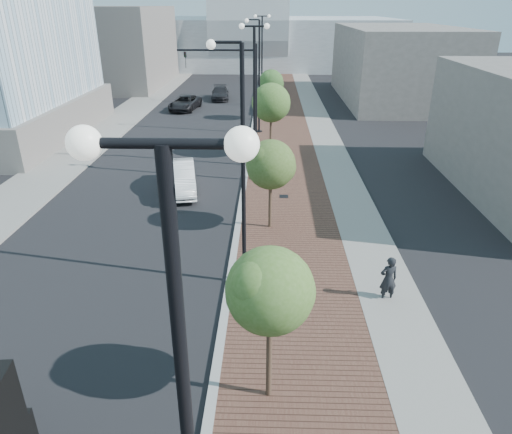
{
  "coord_description": "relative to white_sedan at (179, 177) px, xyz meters",
  "views": [
    {
      "loc": [
        1.55,
        -5.97,
        10.24
      ],
      "look_at": [
        1.0,
        12.0,
        2.0
      ],
      "focal_mm": 32.67,
      "sensor_mm": 36.0,
      "label": 1
    }
  ],
  "objects": [
    {
      "name": "pedestrian",
      "position": [
        9.83,
        -11.08,
        0.07
      ],
      "size": [
        0.75,
        0.56,
        1.86
      ],
      "primitive_type": "imported",
      "rotation": [
        0.0,
        0.0,
        3.33
      ],
      "color": "black",
      "rests_on": "ground"
    },
    {
      "name": "streetlight_4",
      "position": [
        4.41,
        25.99,
        3.96
      ],
      "size": [
        1.72,
        0.56,
        9.28
      ],
      "color": "black",
      "rests_on": "ground"
    },
    {
      "name": "curb",
      "position": [
        3.81,
        19.99,
        -0.79
      ],
      "size": [
        0.3,
        140.0,
        0.14
      ],
      "primitive_type": "cube",
      "color": "gray",
      "rests_on": "ground"
    },
    {
      "name": "traffic_mast",
      "position": [
        3.51,
        4.99,
        4.12
      ],
      "size": [
        5.09,
        0.2,
        8.0
      ],
      "color": "black",
      "rests_on": "ground"
    },
    {
      "name": "convention_center",
      "position": [
        1.81,
        64.99,
        5.15
      ],
      "size": [
        50.0,
        30.0,
        50.0
      ],
      "color": "#9EA3A7",
      "rests_on": "ground"
    },
    {
      "name": "utility_cover_2",
      "position": [
        6.21,
        -1.01,
        -0.73
      ],
      "size": [
        0.5,
        0.5,
        0.02
      ],
      "primitive_type": "cube",
      "color": "black",
      "rests_on": "sidewalk"
    },
    {
      "name": "tree_0",
      "position": [
        5.46,
        -15.98,
        2.74
      ],
      "size": [
        2.36,
        2.31,
        4.77
      ],
      "color": "#382619",
      "rests_on": "ground"
    },
    {
      "name": "streetlight_3",
      "position": [
        4.3,
        13.99,
        3.48
      ],
      "size": [
        1.44,
        0.56,
        9.21
      ],
      "color": "black",
      "rests_on": "ground"
    },
    {
      "name": "utility_cover_1",
      "position": [
        6.21,
        -12.01,
        -0.73
      ],
      "size": [
        0.5,
        0.5,
        0.02
      ],
      "primitive_type": "cube",
      "color": "black",
      "rests_on": "sidewalk"
    },
    {
      "name": "white_sedan",
      "position": [
        0.0,
        0.0,
        0.0
      ],
      "size": [
        2.81,
        5.47,
        1.72
      ],
      "primitive_type": "imported",
      "rotation": [
        0.0,
        0.0,
        0.2
      ],
      "color": "silver",
      "rests_on": "ground"
    },
    {
      "name": "tree_1",
      "position": [
        5.46,
        -4.98,
        2.49
      ],
      "size": [
        2.41,
        2.37,
        4.54
      ],
      "color": "#382619",
      "rests_on": "ground"
    },
    {
      "name": "commercial_block_ne",
      "position": [
        19.81,
        29.99,
        3.14
      ],
      "size": [
        12.0,
        22.0,
        8.0
      ],
      "primitive_type": "cube",
      "color": "#5E5955",
      "rests_on": "ground"
    },
    {
      "name": "commercial_block_nw",
      "position": [
        -16.19,
        39.99,
        4.14
      ],
      "size": [
        14.0,
        20.0,
        10.0
      ],
      "primitive_type": "cube",
      "color": "slate",
      "rests_on": "ground"
    },
    {
      "name": "west_sidewalk",
      "position": [
        -9.19,
        19.99,
        -0.8
      ],
      "size": [
        4.0,
        140.0,
        0.12
      ],
      "primitive_type": "cube",
      "color": "slate",
      "rests_on": "ground"
    },
    {
      "name": "tree_3",
      "position": [
        5.46,
        19.02,
        2.72
      ],
      "size": [
        2.35,
        2.29,
        4.73
      ],
      "color": "#382619",
      "rests_on": "ground"
    },
    {
      "name": "streetlight_2",
      "position": [
        4.41,
        1.99,
        3.96
      ],
      "size": [
        1.72,
        0.56,
        9.28
      ],
      "color": "black",
      "rests_on": "ground"
    },
    {
      "name": "sidewalk",
      "position": [
        7.31,
        19.99,
        -0.8
      ],
      "size": [
        7.0,
        140.0,
        0.12
      ],
      "primitive_type": "cube",
      "color": "#4C2D23",
      "rests_on": "ground"
    },
    {
      "name": "dark_car_far",
      "position": [
        -0.55,
        29.61,
        -0.15
      ],
      "size": [
        2.36,
        5.03,
        1.42
      ],
      "primitive_type": "imported",
      "rotation": [
        0.0,
        0.0,
        0.08
      ],
      "color": "black",
      "rests_on": "ground"
    },
    {
      "name": "dark_car_mid",
      "position": [
        -3.67,
        23.53,
        -0.13
      ],
      "size": [
        3.17,
        5.56,
        1.46
      ],
      "primitive_type": "imported",
      "rotation": [
        0.0,
        0.0,
        -0.15
      ],
      "color": "black",
      "rests_on": "ground"
    },
    {
      "name": "streetlight_1",
      "position": [
        4.3,
        -10.01,
        3.48
      ],
      "size": [
        1.44,
        0.56,
        9.21
      ],
      "color": "black",
      "rests_on": "ground"
    },
    {
      "name": "tree_2",
      "position": [
        5.46,
        7.02,
        3.08
      ],
      "size": [
        2.72,
        2.72,
        5.31
      ],
      "color": "#382619",
      "rests_on": "ground"
    },
    {
      "name": "concrete_strip",
      "position": [
        10.01,
        19.99,
        -0.79
      ],
      "size": [
        2.4,
        140.0,
        0.13
      ],
      "primitive_type": "cube",
      "color": "slate",
      "rests_on": "ground"
    }
  ]
}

